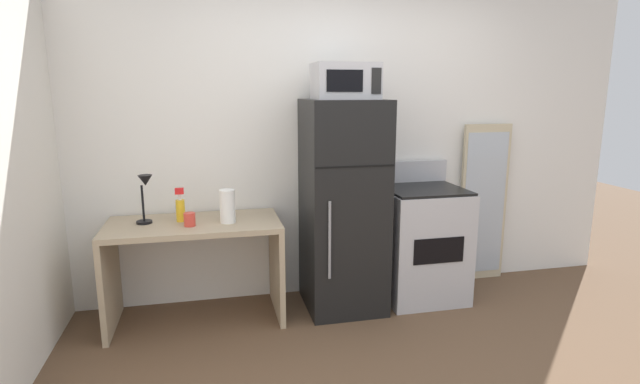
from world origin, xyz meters
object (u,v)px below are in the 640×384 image
(paper_towel_roll, at_px, (227,206))
(refrigerator, at_px, (343,206))
(desk_lamp, at_px, (145,191))
(leaning_mirror, at_px, (483,203))
(coffee_mug, at_px, (190,219))
(spray_bottle, at_px, (180,208))
(microwave, at_px, (345,81))
(oven_range, at_px, (422,242))
(desk, at_px, (195,251))

(paper_towel_roll, bearing_deg, refrigerator, 3.80)
(desk_lamp, bearing_deg, leaning_mirror, 4.76)
(coffee_mug, height_order, refrigerator, refrigerator)
(spray_bottle, xyz_separation_m, refrigerator, (1.21, -0.05, -0.04))
(microwave, relative_size, leaning_mirror, 0.33)
(oven_range, distance_m, leaning_mirror, 0.78)
(desk, distance_m, spray_bottle, 0.33)
(coffee_mug, distance_m, spray_bottle, 0.17)
(desk_lamp, bearing_deg, refrigerator, -1.47)
(spray_bottle, height_order, oven_range, oven_range)
(desk, xyz_separation_m, leaning_mirror, (2.49, 0.27, 0.17))
(coffee_mug, xyz_separation_m, spray_bottle, (-0.07, 0.14, 0.05))
(spray_bottle, xyz_separation_m, leaning_mirror, (2.58, 0.22, -0.15))
(coffee_mug, bearing_deg, microwave, 3.70)
(desk, bearing_deg, spray_bottle, 152.48)
(desk_lamp, bearing_deg, oven_range, -0.56)
(desk, relative_size, leaning_mirror, 0.88)
(desk, xyz_separation_m, desk_lamp, (-0.32, 0.04, 0.46))
(spray_bottle, bearing_deg, coffee_mug, -65.01)
(spray_bottle, bearing_deg, microwave, -3.25)
(coffee_mug, relative_size, paper_towel_roll, 0.40)
(desk_lamp, height_order, spray_bottle, desk_lamp)
(desk_lamp, distance_m, coffee_mug, 0.38)
(microwave, bearing_deg, desk_lamp, 177.69)
(spray_bottle, distance_m, leaning_mirror, 2.59)
(spray_bottle, height_order, leaning_mirror, leaning_mirror)
(paper_towel_roll, xyz_separation_m, refrigerator, (0.88, 0.06, -0.06))
(spray_bottle, relative_size, microwave, 0.54)
(desk_lamp, relative_size, refrigerator, 0.22)
(refrigerator, bearing_deg, microwave, -89.68)
(oven_range, bearing_deg, coffee_mug, -176.50)
(paper_towel_roll, relative_size, oven_range, 0.22)
(paper_towel_roll, distance_m, spray_bottle, 0.35)
(desk_lamp, relative_size, coffee_mug, 3.72)
(refrigerator, bearing_deg, desk, 179.90)
(spray_bottle, bearing_deg, oven_range, -0.95)
(desk_lamp, bearing_deg, coffee_mug, -23.80)
(desk_lamp, xyz_separation_m, leaning_mirror, (2.81, 0.23, -0.29))
(paper_towel_roll, distance_m, refrigerator, 0.88)
(coffee_mug, bearing_deg, spray_bottle, 114.99)
(refrigerator, xyz_separation_m, oven_range, (0.68, 0.02, -0.34))
(paper_towel_roll, height_order, refrigerator, refrigerator)
(desk_lamp, bearing_deg, spray_bottle, 2.55)
(desk_lamp, distance_m, microwave, 1.63)
(paper_towel_roll, bearing_deg, microwave, 2.42)
(refrigerator, xyz_separation_m, leaning_mirror, (1.37, 0.27, -0.11))
(paper_towel_roll, height_order, spray_bottle, spray_bottle)
(desk, height_order, paper_towel_roll, paper_towel_roll)
(desk, relative_size, refrigerator, 0.76)
(refrigerator, distance_m, microwave, 0.94)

